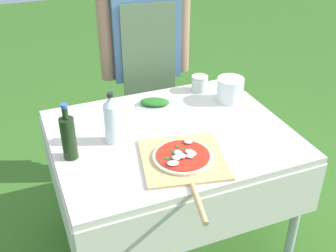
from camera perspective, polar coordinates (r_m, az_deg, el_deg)
ground_plane at (r=2.62m, az=0.33°, el=-15.71°), size 12.00×12.00×0.00m
prep_table at (r=2.17m, az=0.38°, el=-2.99°), size 1.19×0.96×0.79m
person_cook at (r=2.73m, az=-3.04°, el=9.62°), size 0.58×0.23×1.55m
pizza_on_peel at (r=1.90m, az=2.11°, el=-4.53°), size 0.44×0.63×0.05m
oil_bottle at (r=1.93m, az=-13.32°, el=-1.46°), size 0.07×0.07×0.28m
water_bottle at (r=2.00m, az=-7.61°, el=0.91°), size 0.08×0.08×0.26m
herb_container at (r=2.35m, az=-1.81°, el=3.19°), size 0.22×0.18×0.04m
mixing_tub at (r=2.41m, az=8.40°, el=4.90°), size 0.15×0.15×0.14m
sauce_jar at (r=2.51m, az=4.29°, el=5.65°), size 0.10×0.10×0.09m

